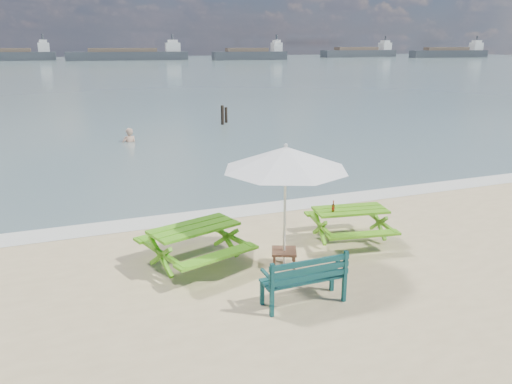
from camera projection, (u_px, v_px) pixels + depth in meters
name	position (u px, v px, depth m)	size (l,w,h in m)	color
sea	(82.00, 69.00, 84.84)	(300.00, 300.00, 0.00)	slate
foam_strip	(222.00, 213.00, 12.95)	(22.00, 0.90, 0.01)	silver
picnic_table_left	(195.00, 247.00, 9.85)	(2.22, 2.34, 0.82)	#53A719
picnic_table_right	(350.00, 226.00, 11.08)	(1.85, 2.00, 0.76)	#529A17
park_bench	(303.00, 288.00, 8.45)	(1.45, 0.51, 0.89)	#0E3A3C
side_table	(284.00, 257.00, 9.93)	(0.64, 0.64, 0.32)	brown
patio_umbrella	(286.00, 158.00, 9.35)	(3.18, 3.18, 2.41)	silver
beer_bottle	(333.00, 208.00, 10.76)	(0.06, 0.06, 0.25)	#914415
swimmer	(130.00, 148.00, 22.43)	(0.73, 0.54, 1.81)	tan
mooring_pilings	(224.00, 117.00, 27.21)	(0.56, 0.76, 1.24)	black
cargo_ships	(256.00, 54.00, 136.43)	(144.23, 21.86, 4.40)	#33383D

